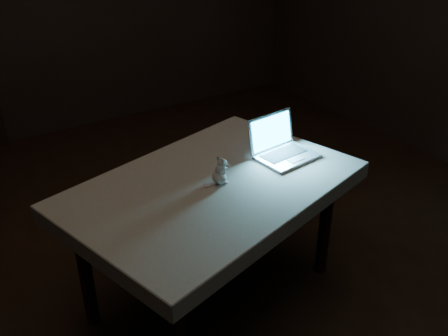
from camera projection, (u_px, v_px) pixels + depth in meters
floor at (221, 287)px, 2.67m from camera, size 5.00×5.00×0.00m
table at (213, 242)px, 2.47m from camera, size 1.42×1.11×0.67m
tablecloth at (226, 186)px, 2.35m from camera, size 1.55×1.27×0.08m
laptop at (288, 140)px, 2.47m from camera, size 0.32×0.29×0.20m
plush_mouse at (219, 171)px, 2.27m from camera, size 0.11×0.11×0.13m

